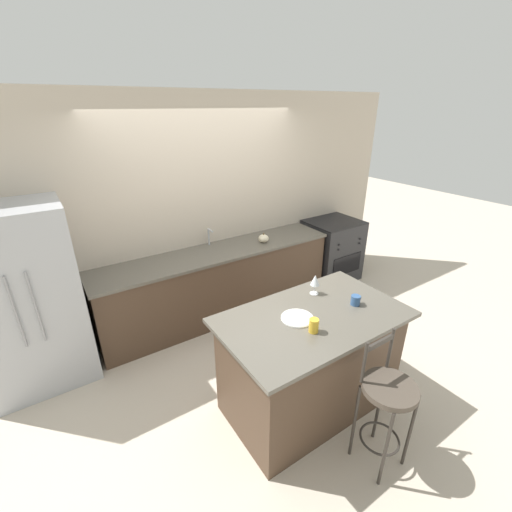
{
  "coord_description": "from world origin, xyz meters",
  "views": [
    {
      "loc": [
        -1.71,
        -3.11,
        2.55
      ],
      "look_at": [
        -0.01,
        -0.52,
        1.16
      ],
      "focal_mm": 24.0,
      "sensor_mm": 36.0,
      "label": 1
    }
  ],
  "objects_px": {
    "refrigerator": "(27,300)",
    "pumpkin_decoration": "(264,238)",
    "bar_stool_near": "(386,400)",
    "dinner_plate": "(297,318)",
    "oven_range": "(331,250)",
    "tumbler_cup": "(314,326)",
    "coffee_mug": "(356,300)",
    "wine_glass": "(315,280)"
  },
  "relations": [
    {
      "from": "wine_glass",
      "to": "coffee_mug",
      "type": "xyz_separation_m",
      "value": [
        0.17,
        -0.34,
        -0.09
      ]
    },
    {
      "from": "refrigerator",
      "to": "bar_stool_near",
      "type": "height_order",
      "value": "refrigerator"
    },
    {
      "from": "coffee_mug",
      "to": "tumbler_cup",
      "type": "height_order",
      "value": "tumbler_cup"
    },
    {
      "from": "refrigerator",
      "to": "pumpkin_decoration",
      "type": "relative_size",
      "value": 13.41
    },
    {
      "from": "dinner_plate",
      "to": "wine_glass",
      "type": "distance_m",
      "value": 0.47
    },
    {
      "from": "dinner_plate",
      "to": "tumbler_cup",
      "type": "xyz_separation_m",
      "value": [
        -0.01,
        -0.2,
        0.05
      ]
    },
    {
      "from": "bar_stool_near",
      "to": "dinner_plate",
      "type": "relative_size",
      "value": 4.13
    },
    {
      "from": "tumbler_cup",
      "to": "pumpkin_decoration",
      "type": "height_order",
      "value": "tumbler_cup"
    },
    {
      "from": "wine_glass",
      "to": "pumpkin_decoration",
      "type": "height_order",
      "value": "wine_glass"
    },
    {
      "from": "pumpkin_decoration",
      "to": "bar_stool_near",
      "type": "bearing_deg",
      "value": -103.38
    },
    {
      "from": "coffee_mug",
      "to": "dinner_plate",
      "type": "bearing_deg",
      "value": 168.97
    },
    {
      "from": "dinner_plate",
      "to": "pumpkin_decoration",
      "type": "xyz_separation_m",
      "value": [
        0.79,
        1.64,
        -0.01
      ]
    },
    {
      "from": "refrigerator",
      "to": "pumpkin_decoration",
      "type": "bearing_deg",
      "value": -0.83
    },
    {
      "from": "oven_range",
      "to": "tumbler_cup",
      "type": "distance_m",
      "value": 2.89
    },
    {
      "from": "oven_range",
      "to": "tumbler_cup",
      "type": "xyz_separation_m",
      "value": [
        -2.12,
        -1.89,
        0.55
      ]
    },
    {
      "from": "oven_range",
      "to": "tumbler_cup",
      "type": "relative_size",
      "value": 8.34
    },
    {
      "from": "dinner_plate",
      "to": "wine_glass",
      "type": "height_order",
      "value": "wine_glass"
    },
    {
      "from": "wine_glass",
      "to": "tumbler_cup",
      "type": "xyz_separation_m",
      "value": [
        -0.39,
        -0.43,
        -0.08
      ]
    },
    {
      "from": "oven_range",
      "to": "wine_glass",
      "type": "height_order",
      "value": "wine_glass"
    },
    {
      "from": "coffee_mug",
      "to": "tumbler_cup",
      "type": "bearing_deg",
      "value": -170.88
    },
    {
      "from": "coffee_mug",
      "to": "pumpkin_decoration",
      "type": "relative_size",
      "value": 0.83
    },
    {
      "from": "refrigerator",
      "to": "coffee_mug",
      "type": "relative_size",
      "value": 16.19
    },
    {
      "from": "bar_stool_near",
      "to": "pumpkin_decoration",
      "type": "bearing_deg",
      "value": 76.62
    },
    {
      "from": "oven_range",
      "to": "coffee_mug",
      "type": "relative_size",
      "value": 8.51
    },
    {
      "from": "dinner_plate",
      "to": "pumpkin_decoration",
      "type": "height_order",
      "value": "pumpkin_decoration"
    },
    {
      "from": "refrigerator",
      "to": "wine_glass",
      "type": "relative_size",
      "value": 9.31
    },
    {
      "from": "bar_stool_near",
      "to": "wine_glass",
      "type": "xyz_separation_m",
      "value": [
        0.16,
        0.98,
        0.49
      ]
    },
    {
      "from": "oven_range",
      "to": "pumpkin_decoration",
      "type": "relative_size",
      "value": 7.04
    },
    {
      "from": "refrigerator",
      "to": "bar_stool_near",
      "type": "relative_size",
      "value": 1.63
    },
    {
      "from": "dinner_plate",
      "to": "pumpkin_decoration",
      "type": "relative_size",
      "value": 1.99
    },
    {
      "from": "oven_range",
      "to": "dinner_plate",
      "type": "relative_size",
      "value": 3.54
    },
    {
      "from": "oven_range",
      "to": "bar_stool_near",
      "type": "height_order",
      "value": "bar_stool_near"
    },
    {
      "from": "refrigerator",
      "to": "tumbler_cup",
      "type": "relative_size",
      "value": 15.87
    },
    {
      "from": "wine_glass",
      "to": "bar_stool_near",
      "type": "bearing_deg",
      "value": -99.31
    },
    {
      "from": "pumpkin_decoration",
      "to": "dinner_plate",
      "type": "bearing_deg",
      "value": -115.84
    },
    {
      "from": "refrigerator",
      "to": "coffee_mug",
      "type": "xyz_separation_m",
      "value": [
        2.38,
        -1.78,
        0.11
      ]
    },
    {
      "from": "tumbler_cup",
      "to": "pumpkin_decoration",
      "type": "distance_m",
      "value": 2.01
    },
    {
      "from": "refrigerator",
      "to": "tumbler_cup",
      "type": "height_order",
      "value": "refrigerator"
    },
    {
      "from": "dinner_plate",
      "to": "pumpkin_decoration",
      "type": "distance_m",
      "value": 1.82
    },
    {
      "from": "wine_glass",
      "to": "pumpkin_decoration",
      "type": "distance_m",
      "value": 1.48
    },
    {
      "from": "refrigerator",
      "to": "dinner_plate",
      "type": "distance_m",
      "value": 2.48
    },
    {
      "from": "pumpkin_decoration",
      "to": "refrigerator",
      "type": "bearing_deg",
      "value": 179.17
    }
  ]
}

